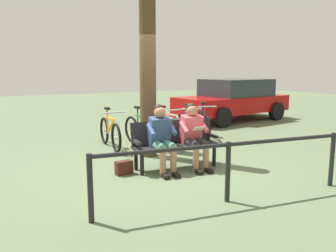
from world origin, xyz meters
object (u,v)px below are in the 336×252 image
at_px(litter_bin, 177,136).
at_px(bicycle_green, 142,131).
at_px(bench, 174,141).
at_px(parked_car, 233,99).
at_px(person_reading, 194,132).
at_px(bicycle_purple, 166,129).
at_px(person_companion, 162,135).
at_px(bicycle_blue, 188,127).
at_px(handbag, 124,168).
at_px(tree_trunk, 148,61).
at_px(bicycle_orange, 110,133).
at_px(bicycle_black, 204,124).

height_order(litter_bin, bicycle_green, bicycle_green).
bearing_deg(bench, parked_car, -133.46).
xyz_separation_m(person_reading, parked_car, (-4.55, -4.37, 0.11)).
distance_m(person_reading, bicycle_purple, 2.15).
bearing_deg(parked_car, person_companion, 32.37).
distance_m(bicycle_purple, parked_car, 4.65).
xyz_separation_m(bicycle_blue, bicycle_purple, (0.63, 0.00, 0.00)).
distance_m(litter_bin, bicycle_blue, 1.25).
bearing_deg(handbag, bicycle_green, -122.44).
bearing_deg(bench, bicycle_green, -90.62).
bearing_deg(bicycle_green, person_reading, -3.08).
height_order(person_reading, handbag, person_reading).
xyz_separation_m(handbag, bicycle_green, (-1.22, -1.92, 0.24)).
xyz_separation_m(tree_trunk, bicycle_blue, (-1.53, -0.86, -1.62)).
distance_m(person_reading, bicycle_orange, 2.45).
height_order(person_companion, tree_trunk, tree_trunk).
height_order(person_reading, bicycle_orange, person_reading).
xyz_separation_m(handbag, bicycle_purple, (-1.85, -1.84, 0.24)).
xyz_separation_m(bicycle_black, parked_car, (-2.75, -2.10, 0.41)).
bearing_deg(tree_trunk, parked_car, -147.18).
bearing_deg(bicycle_blue, person_companion, -22.86).
bearing_deg(bicycle_black, parked_car, 151.90).
height_order(bicycle_purple, parked_car, parked_car).
bearing_deg(person_reading, bicycle_orange, -64.24).
bearing_deg(bicycle_purple, bicycle_blue, 82.11).
distance_m(bench, handbag, 1.07).
bearing_deg(person_companion, bicycle_black, -132.17).
xyz_separation_m(bicycle_black, bicycle_green, (1.89, 0.13, 0.00)).
xyz_separation_m(person_reading, litter_bin, (-0.32, -1.16, -0.29)).
relative_size(person_companion, handbag, 4.00).
bearing_deg(bicycle_green, handbag, -37.75).
relative_size(person_companion, bicycle_green, 0.72).
bearing_deg(bicycle_blue, bicycle_purple, -70.24).
relative_size(person_reading, bicycle_purple, 0.72).
distance_m(bicycle_green, parked_car, 5.16).
bearing_deg(tree_trunk, handbag, 46.07).
bearing_deg(tree_trunk, bicycle_orange, -66.06).
distance_m(litter_bin, bicycle_green, 1.06).
distance_m(bench, bicycle_purple, 2.05).
distance_m(tree_trunk, bicycle_blue, 2.39).
height_order(tree_trunk, litter_bin, tree_trunk).
height_order(person_companion, bicycle_orange, person_companion).
bearing_deg(tree_trunk, bicycle_black, -153.88).
bearing_deg(bicycle_blue, litter_bin, -24.07).
bearing_deg(bicycle_orange, parked_car, 115.21).
height_order(bicycle_green, bicycle_orange, same).
height_order(person_reading, bicycle_green, person_reading).
relative_size(bicycle_blue, bicycle_green, 0.96).
xyz_separation_m(litter_bin, bicycle_green, (0.40, -0.98, -0.01)).
distance_m(tree_trunk, bicycle_orange, 2.00).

